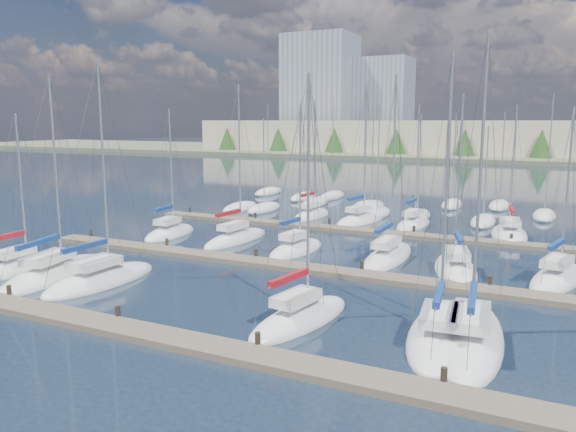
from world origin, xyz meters
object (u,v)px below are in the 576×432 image
at_px(sailboat_q, 509,234).
at_px(sailboat_a, 20,268).
at_px(sailboat_o, 360,220).
at_px(sailboat_b, 54,273).
at_px(sailboat_k, 388,257).
at_px(sailboat_c, 101,279).
at_px(sailboat_i, 236,239).
at_px(sailboat_j, 296,249).
at_px(sailboat_h, 170,233).
at_px(sailboat_m, 557,278).
at_px(sailboat_e, 439,336).
at_px(sailboat_l, 455,269).
at_px(sailboat_f, 471,338).
at_px(sailboat_n, 311,216).
at_px(sailboat_p, 413,224).
at_px(sailboat_d, 300,318).

distance_m(sailboat_q, sailboat_a, 39.08).
bearing_deg(sailboat_o, sailboat_b, -100.89).
height_order(sailboat_k, sailboat_c, sailboat_c).
bearing_deg(sailboat_i, sailboat_j, -8.82).
bearing_deg(sailboat_j, sailboat_h, -178.82).
height_order(sailboat_q, sailboat_o, sailboat_o).
height_order(sailboat_a, sailboat_o, sailboat_o).
height_order(sailboat_m, sailboat_e, sailboat_e).
xyz_separation_m(sailboat_m, sailboat_l, (-6.15, -0.54, 0.00)).
height_order(sailboat_j, sailboat_c, sailboat_c).
xyz_separation_m(sailboat_k, sailboat_e, (6.44, -13.84, -0.01)).
bearing_deg(sailboat_c, sailboat_j, 61.50).
height_order(sailboat_j, sailboat_h, sailboat_j).
height_order(sailboat_c, sailboat_i, sailboat_c).
relative_size(sailboat_j, sailboat_b, 0.88).
distance_m(sailboat_j, sailboat_a, 19.46).
bearing_deg(sailboat_i, sailboat_f, -29.84).
bearing_deg(sailboat_n, sailboat_m, -27.52).
bearing_deg(sailboat_n, sailboat_i, -89.78).
xyz_separation_m(sailboat_p, sailboat_d, (1.29, -28.30, -0.00)).
bearing_deg(sailboat_f, sailboat_l, 96.53).
bearing_deg(sailboat_d, sailboat_q, 83.90).
distance_m(sailboat_j, sailboat_e, 18.71).
bearing_deg(sailboat_c, sailboat_d, -1.89).
bearing_deg(sailboat_k, sailboat_f, -59.58).
bearing_deg(sailboat_n, sailboat_p, 4.08).
bearing_deg(sailboat_p, sailboat_b, -117.91).
height_order(sailboat_n, sailboat_c, sailboat_c).
bearing_deg(sailboat_c, sailboat_f, 2.38).
distance_m(sailboat_l, sailboat_p, 16.45).
height_order(sailboat_p, sailboat_h, sailboat_p).
bearing_deg(sailboat_f, sailboat_j, 133.41).
xyz_separation_m(sailboat_n, sailboat_c, (-2.15, -27.53, -0.02)).
xyz_separation_m(sailboat_l, sailboat_p, (-6.57, 15.09, 0.01)).
bearing_deg(sailboat_a, sailboat_n, 66.71).
height_order(sailboat_l, sailboat_n, sailboat_n).
xyz_separation_m(sailboat_k, sailboat_i, (-13.24, 0.54, 0.01)).
relative_size(sailboat_b, sailboat_d, 1.05).
bearing_deg(sailboat_h, sailboat_k, -5.72).
xyz_separation_m(sailboat_n, sailboat_d, (11.99, -28.37, -0.02)).
relative_size(sailboat_f, sailboat_j, 1.22).
distance_m(sailboat_k, sailboat_i, 13.25).
bearing_deg(sailboat_c, sailboat_a, -175.96).
height_order(sailboat_b, sailboat_a, sailboat_b).
xyz_separation_m(sailboat_j, sailboat_c, (-7.40, -12.83, -0.01)).
height_order(sailboat_m, sailboat_p, sailboat_p).
distance_m(sailboat_n, sailboat_h, 15.78).
xyz_separation_m(sailboat_p, sailboat_a, (-19.81, -27.78, -0.01)).
xyz_separation_m(sailboat_m, sailboat_n, (-23.42, 14.62, 0.03)).
bearing_deg(sailboat_o, sailboat_f, -50.28).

